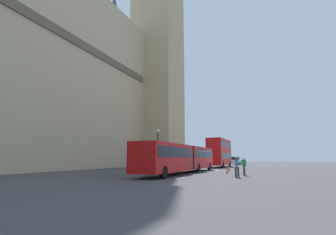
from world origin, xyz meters
name	(u,v)px	position (x,y,z in m)	size (l,w,h in m)	color
ground_plane	(216,170)	(0.00, 0.00, 0.00)	(160.00, 160.00, 0.00)	#424244
lane_centre_marking	(217,170)	(0.84, 0.00, 0.01)	(29.80, 0.16, 0.01)	silver
clock_tower	(158,6)	(15.23, 15.98, 37.11)	(10.79, 10.79, 70.30)	tan
articulated_bus	(182,157)	(-7.18, 1.99, 1.75)	(17.64, 2.54, 2.90)	#B20F0F
double_decker_bus	(220,152)	(12.26, 2.00, 2.71)	(10.02, 2.54, 4.90)	red
sedan_lead	(236,161)	(30.22, 1.81, 0.91)	(4.40, 1.86, 1.85)	#B7B7BC
traffic_cone_west	(227,170)	(-4.96, -2.38, 0.28)	(0.36, 0.36, 0.58)	black
traffic_cone_middle	(229,169)	(-0.34, -1.73, 0.28)	(0.36, 0.36, 0.58)	black
street_lamp	(158,146)	(-3.90, 6.50, 3.06)	(0.44, 0.44, 5.27)	black
pedestrian_near_cones	(237,166)	(-10.90, -4.24, 0.91)	(0.43, 0.36, 1.69)	#333333
pedestrian_by_kerb	(244,165)	(-7.87, -4.47, 0.91)	(0.36, 0.42, 1.69)	#333333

